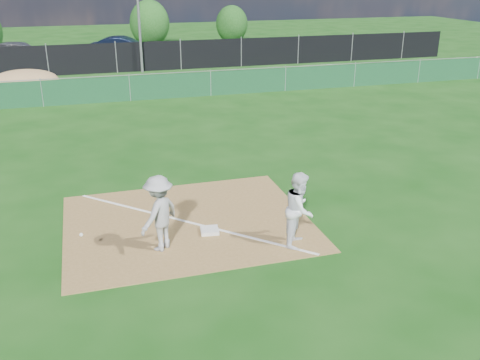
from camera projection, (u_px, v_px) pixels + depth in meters
name	position (u px, v px, depth m)	size (l,w,h in m)	color
ground	(143.00, 128.00, 21.44)	(90.00, 90.00, 0.00)	#113F0D
infield_dirt	(188.00, 222.00, 13.41)	(6.00, 5.00, 0.02)	olive
foul_line	(188.00, 222.00, 13.41)	(0.08, 7.00, 0.01)	white
green_fence	(130.00, 89.00, 25.68)	(44.00, 0.05, 1.20)	#103E21
dirt_mound	(25.00, 81.00, 27.48)	(3.38, 2.60, 1.17)	#9E7A4C
black_fence	(116.00, 58.00, 32.71)	(46.00, 0.04, 1.80)	black
parking_lot	(112.00, 60.00, 37.49)	(46.00, 9.00, 0.01)	black
light_pole	(138.00, 5.00, 31.70)	(0.16, 0.16, 8.00)	slate
first_base	(210.00, 230.00, 12.87)	(0.43, 0.43, 0.09)	silver
play_at_first	(159.00, 213.00, 11.83)	(2.37, 1.25, 1.75)	#ACACAF
runner	(300.00, 209.00, 12.08)	(0.85, 0.66, 1.75)	white
car_left	(19.00, 52.00, 35.79)	(1.82, 4.52, 1.54)	#95979B
car_mid	(124.00, 48.00, 37.77)	(1.63, 4.69, 1.54)	black
car_right	(162.00, 51.00, 37.28)	(1.82, 4.47, 1.30)	black
tree_mid	(150.00, 23.00, 42.82)	(3.16, 3.16, 3.75)	#382316
tree_right	(232.00, 24.00, 45.35)	(2.68, 2.68, 3.18)	#382316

